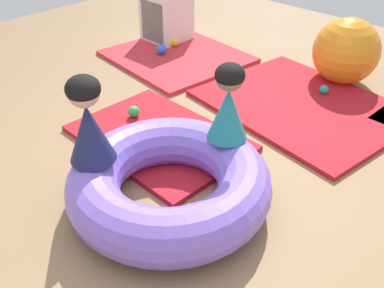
{
  "coord_description": "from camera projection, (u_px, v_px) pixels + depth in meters",
  "views": [
    {
      "loc": [
        1.55,
        -1.47,
        1.81
      ],
      "look_at": [
        0.07,
        0.1,
        0.34
      ],
      "focal_mm": 40.2,
      "sensor_mm": 36.0,
      "label": 1
    }
  ],
  "objects": [
    {
      "name": "ground_plane",
      "position": [
        174.0,
        190.0,
        2.78
      ],
      "size": [
        8.0,
        8.0,
        0.0
      ],
      "primitive_type": "plane",
      "color": "#93704C"
    },
    {
      "name": "gym_mat_far_left",
      "position": [
        159.0,
        138.0,
        3.25
      ],
      "size": [
        1.31,
        0.93,
        0.04
      ],
      "primitive_type": "cube",
      "rotation": [
        0.0,
        0.0,
        -0.03
      ],
      "color": "#B21923",
      "rests_on": "ground"
    },
    {
      "name": "gym_mat_center_rear",
      "position": [
        177.0,
        56.0,
        4.56
      ],
      "size": [
        1.43,
        1.34,
        0.04
      ],
      "primitive_type": "cube",
      "rotation": [
        0.0,
        0.0,
        -0.11
      ],
      "color": "red",
      "rests_on": "ground"
    },
    {
      "name": "gym_mat_near_right",
      "position": [
        302.0,
        105.0,
        3.68
      ],
      "size": [
        1.76,
        1.5,
        0.04
      ],
      "primitive_type": "cube",
      "rotation": [
        0.0,
        0.0,
        -0.14
      ],
      "color": "#B21923",
      "rests_on": "ground"
    },
    {
      "name": "inflatable_cushion",
      "position": [
        169.0,
        183.0,
        2.59
      ],
      "size": [
        1.23,
        1.23,
        0.32
      ],
      "primitive_type": "torus",
      "color": "#8466E0",
      "rests_on": "ground"
    },
    {
      "name": "child_in_teal",
      "position": [
        228.0,
        103.0,
        2.58
      ],
      "size": [
        0.27,
        0.27,
        0.5
      ],
      "rotation": [
        0.0,
        0.0,
        3.2
      ],
      "color": "teal",
      "rests_on": "inflatable_cushion"
    },
    {
      "name": "child_in_navy",
      "position": [
        88.0,
        121.0,
        2.38
      ],
      "size": [
        0.38,
        0.38,
        0.53
      ],
      "rotation": [
        0.0,
        0.0,
        5.33
      ],
      "color": "navy",
      "rests_on": "inflatable_cushion"
    },
    {
      "name": "play_ball_green",
      "position": [
        134.0,
        112.0,
        3.45
      ],
      "size": [
        0.09,
        0.09,
        0.09
      ],
      "primitive_type": "sphere",
      "color": "green",
      "rests_on": "gym_mat_far_left"
    },
    {
      "name": "play_ball_teal",
      "position": [
        324.0,
        89.0,
        3.79
      ],
      "size": [
        0.08,
        0.08,
        0.08
      ],
      "primitive_type": "sphere",
      "color": "teal",
      "rests_on": "gym_mat_near_right"
    },
    {
      "name": "play_ball_blue",
      "position": [
        161.0,
        49.0,
        4.53
      ],
      "size": [
        0.11,
        0.11,
        0.11
      ],
      "primitive_type": "sphere",
      "color": "blue",
      "rests_on": "gym_mat_center_rear"
    },
    {
      "name": "play_ball_yellow",
      "position": [
        175.0,
        42.0,
        4.72
      ],
      "size": [
        0.09,
        0.09,
        0.09
      ],
      "primitive_type": "sphere",
      "color": "yellow",
      "rests_on": "gym_mat_center_rear"
    },
    {
      "name": "exercise_ball_large",
      "position": [
        346.0,
        51.0,
        3.93
      ],
      "size": [
        0.61,
        0.61,
        0.61
      ],
      "primitive_type": "sphere",
      "color": "orange",
      "rests_on": "ground"
    },
    {
      "name": "storage_cube",
      "position": [
        165.0,
        18.0,
        4.8
      ],
      "size": [
        0.44,
        0.44,
        0.56
      ],
      "color": "white",
      "rests_on": "ground"
    }
  ]
}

